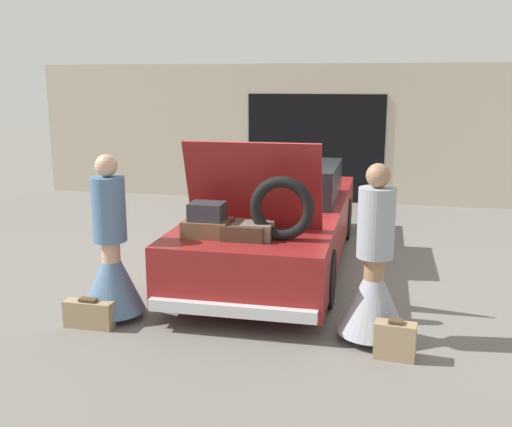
{
  "coord_description": "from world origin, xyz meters",
  "views": [
    {
      "loc": [
        1.39,
        -7.82,
        2.49
      ],
      "look_at": [
        0.0,
        -1.35,
        1.0
      ],
      "focal_mm": 42.0,
      "sensor_mm": 36.0,
      "label": 1
    }
  ],
  "objects_px": {
    "car": "(277,220)",
    "suitcase_beside_left_person": "(89,314)",
    "person_left": "(112,262)",
    "person_right": "(374,280)",
    "suitcase_beside_right_person": "(395,340)"
  },
  "relations": [
    {
      "from": "car",
      "to": "person_left",
      "type": "bearing_deg",
      "value": -120.66
    },
    {
      "from": "car",
      "to": "person_right",
      "type": "distance_m",
      "value": 2.64
    },
    {
      "from": "car",
      "to": "suitcase_beside_right_person",
      "type": "xyz_separation_m",
      "value": [
        1.57,
        -2.62,
        -0.44
      ]
    },
    {
      "from": "suitcase_beside_right_person",
      "to": "suitcase_beside_left_person",
      "type": "bearing_deg",
      "value": 178.91
    },
    {
      "from": "suitcase_beside_left_person",
      "to": "suitcase_beside_right_person",
      "type": "relative_size",
      "value": 1.35
    },
    {
      "from": "suitcase_beside_left_person",
      "to": "suitcase_beside_right_person",
      "type": "bearing_deg",
      "value": -1.09
    },
    {
      "from": "person_right",
      "to": "suitcase_beside_left_person",
      "type": "height_order",
      "value": "person_right"
    },
    {
      "from": "car",
      "to": "suitcase_beside_left_person",
      "type": "relative_size",
      "value": 9.61
    },
    {
      "from": "person_right",
      "to": "suitcase_beside_right_person",
      "type": "relative_size",
      "value": 4.51
    },
    {
      "from": "car",
      "to": "suitcase_beside_left_person",
      "type": "height_order",
      "value": "car"
    },
    {
      "from": "car",
      "to": "suitcase_beside_right_person",
      "type": "relative_size",
      "value": 12.99
    },
    {
      "from": "car",
      "to": "person_left",
      "type": "relative_size",
      "value": 2.86
    },
    {
      "from": "person_right",
      "to": "suitcase_beside_left_person",
      "type": "distance_m",
      "value": 2.89
    },
    {
      "from": "person_right",
      "to": "suitcase_beside_left_person",
      "type": "xyz_separation_m",
      "value": [
        -2.84,
        -0.3,
        -0.47
      ]
    },
    {
      "from": "person_left",
      "to": "suitcase_beside_right_person",
      "type": "relative_size",
      "value": 4.54
    }
  ]
}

